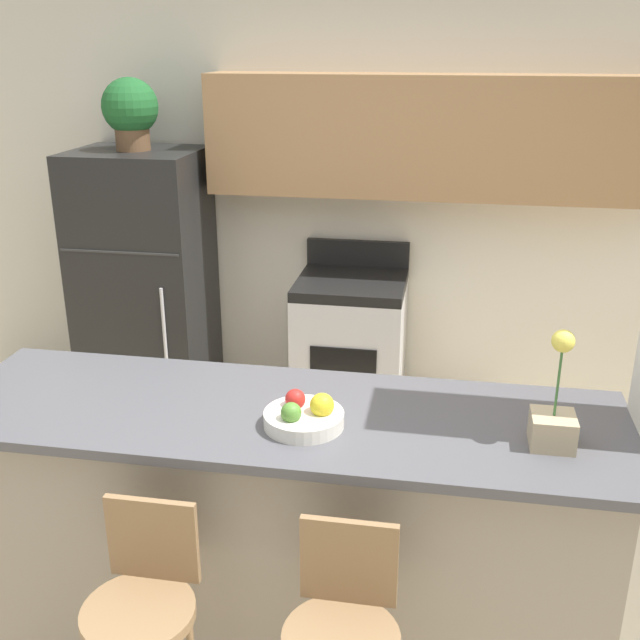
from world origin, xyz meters
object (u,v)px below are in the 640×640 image
Objects in this scene: bar_stool_right at (343,636)px; potted_plant_on_fridge at (130,111)px; fruit_bowl at (304,416)px; refrigerator at (145,285)px; stove_range at (350,350)px; orchid_vase at (554,417)px; bar_stool_left at (144,610)px.

potted_plant_on_fridge is (-1.58, 2.42, 1.23)m from bar_stool_right.
potted_plant_on_fridge is 1.51× the size of fruit_bowl.
refrigerator is 2.39m from fruit_bowl.
stove_range is (1.27, 0.02, -0.35)m from refrigerator.
refrigerator is 4.17× the size of orchid_vase.
bar_stool_right is at bearing -56.87° from potted_plant_on_fridge.
bar_stool_right is (1.58, -2.42, -0.20)m from refrigerator.
stove_range is 2.47m from bar_stool_right.
orchid_vase is at bearing 22.29° from bar_stool_left.
stove_range is at bearing 1.11° from refrigerator.
refrigerator is 4.04× the size of potted_plant_on_fridge.
potted_plant_on_fridge is (-0.97, 2.42, 1.23)m from bar_stool_left.
stove_range is at bearing 97.29° from bar_stool_right.
fruit_bowl reaches higher than bar_stool_left.
potted_plant_on_fridge reaches higher than fruit_bowl.
bar_stool_right is at bearing -140.22° from orchid_vase.
fruit_bowl is (-0.20, 0.48, 0.45)m from bar_stool_right.
stove_range is at bearing 114.71° from orchid_vase.
refrigerator is 1.75× the size of bar_stool_right.
fruit_bowl is (-0.79, -0.01, -0.06)m from orchid_vase.
refrigerator is 2.92m from orchid_vase.
bar_stool_left is at bearing 180.00° from bar_stool_right.
orchid_vase is 0.79m from fruit_bowl.
stove_range is at bearing 83.16° from bar_stool_left.
orchid_vase reaches higher than fruit_bowl.
orchid_vase is at bearing -41.71° from refrigerator.
fruit_bowl is at bearing 113.13° from bar_stool_right.
refrigerator is 2.61m from bar_stool_left.
fruit_bowl is (0.11, -1.97, 0.59)m from stove_range.
fruit_bowl is (0.40, 0.48, 0.45)m from bar_stool_left.
fruit_bowl is at bearing -86.82° from stove_range.
refrigerator is 1.03m from potted_plant_on_fridge.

